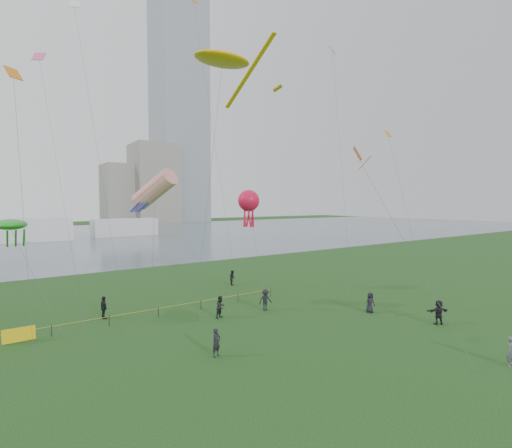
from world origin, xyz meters
TOP-DOWN VIEW (x-y plane):
  - ground_plane at (0.00, 0.00)m, footprint 400.00×400.00m
  - lake at (0.00, 100.00)m, footprint 400.00×120.00m
  - tower at (62.00, 168.00)m, footprint 24.00×24.00m
  - building_mid at (46.00, 162.00)m, footprint 20.00×20.00m
  - building_low at (32.00, 168.00)m, footprint 16.00×18.00m
  - pavilion_left at (-12.00, 95.00)m, footprint 22.00×8.00m
  - pavilion_right at (14.00, 98.00)m, footprint 18.00×7.00m
  - fence at (-12.26, 15.71)m, footprint 24.07×0.07m
  - kite_flyer at (7.62, -5.54)m, footprint 0.66×0.44m
  - spectator_a at (-1.89, 12.49)m, footprint 1.10×0.98m
  - spectator_b at (2.48, 12.05)m, footprint 1.35×0.92m
  - spectator_c at (-10.04, 17.88)m, footprint 0.62×1.17m
  - spectator_d at (9.70, 6.23)m, footprint 0.98×0.75m
  - spectator_e at (11.53, 1.01)m, footprint 1.88×1.31m
  - spectator_f at (-6.05, 5.74)m, footprint 0.75×0.60m
  - spectator_g at (5.50, 22.68)m, footprint 0.90×1.01m
  - kite_stingray at (-0.02, 15.14)m, footprint 6.50×10.17m
  - kite_windsock at (-5.38, 18.30)m, footprint 4.19×6.62m
  - kite_creature at (-16.26, 21.80)m, footprint 4.10×9.87m
  - kite_octopus at (5.52, 19.27)m, footprint 3.08×6.87m
  - kite_delta at (12.34, 9.57)m, footprint 8.41×15.94m
  - small_kites at (-1.16, 16.96)m, footprint 37.02×10.59m

SIDE VIEW (x-z plane):
  - ground_plane at x=0.00m, z-range 0.00..0.00m
  - lake at x=0.00m, z-range -0.02..0.06m
  - fence at x=-12.26m, z-range 0.03..1.08m
  - spectator_g at x=5.50m, z-range 0.00..1.74m
  - kite_flyer at x=7.62m, z-range 0.00..1.78m
  - spectator_f at x=-6.05m, z-range 0.00..1.80m
  - spectator_d at x=9.70m, z-range 0.00..1.80m
  - spectator_a at x=-1.89m, z-range 0.00..1.86m
  - spectator_c at x=-10.04m, z-range 0.00..1.91m
  - spectator_b at x=2.48m, z-range 0.00..1.93m
  - spectator_e at x=11.53m, z-range 0.00..1.95m
  - pavilion_right at x=14.00m, z-range 0.00..5.00m
  - pavilion_left at x=-12.00m, z-range 0.00..6.00m
  - kite_creature at x=-16.26m, z-range 3.72..12.10m
  - kite_octopus at x=5.52m, z-range 4.32..15.46m
  - kite_windsock at x=-5.38m, z-range 4.53..17.32m
  - kite_delta at x=12.34m, z-range 6.20..21.50m
  - building_low at x=32.00m, z-range 0.00..28.00m
  - building_mid at x=46.00m, z-range 0.00..38.00m
  - kite_stingray at x=-0.02m, z-range 11.02..34.03m
  - small_kites at x=-1.16m, z-range 16.33..30.37m
  - tower at x=62.00m, z-range 0.00..120.00m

